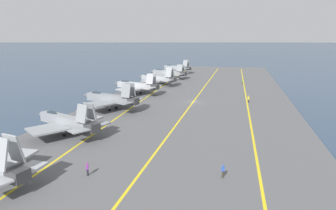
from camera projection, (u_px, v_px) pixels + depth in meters
name	position (u px, v px, depth m)	size (l,w,h in m)	color
ground_plane	(193.00, 103.00, 78.10)	(2000.00, 2000.00, 0.00)	#2D425B
carrier_deck	(193.00, 103.00, 78.06)	(195.42, 49.68, 0.40)	#565659
deck_stripe_foul_line	(247.00, 105.00, 74.91)	(175.88, 0.36, 0.01)	yellow
deck_stripe_centerline	(193.00, 102.00, 78.02)	(175.88, 0.36, 0.01)	yellow
deck_stripe_edge_line	(143.00, 99.00, 81.12)	(175.88, 0.36, 0.01)	yellow
parked_jet_third	(66.00, 121.00, 51.60)	(13.70, 16.12, 6.10)	gray
parked_jet_fourth	(110.00, 98.00, 69.00)	(12.78, 16.07, 6.59)	gray
parked_jet_fifth	(136.00, 85.00, 87.68)	(14.09, 15.43, 6.38)	#A8AAAF
parked_jet_sixth	(157.00, 78.00, 104.40)	(13.21, 15.61, 6.58)	#9EA3A8
parked_jet_seventh	(168.00, 73.00, 122.07)	(11.88, 16.99, 5.88)	gray
parked_jet_eighth	(176.00, 68.00, 140.62)	(12.78, 16.01, 6.31)	gray
crew_purple_vest	(87.00, 168.00, 36.24)	(0.45, 0.39, 1.75)	#232328
crew_blue_vest	(223.00, 170.00, 35.66)	(0.28, 0.39, 1.74)	#383328
crew_yellow_vest	(248.00, 99.00, 76.95)	(0.39, 0.45, 1.78)	#383328
crew_green_vest	(242.00, 82.00, 107.23)	(0.45, 0.37, 1.67)	#383328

